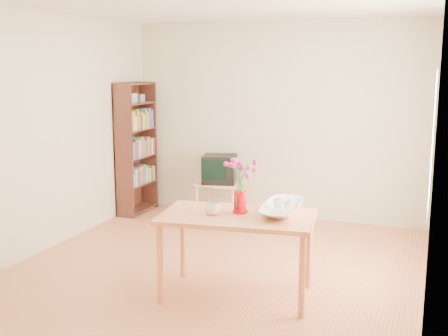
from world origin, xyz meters
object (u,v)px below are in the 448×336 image
at_px(table, 237,224).
at_px(television, 220,168).
at_px(pitcher, 240,203).
at_px(mug, 213,209).
at_px(bowl, 282,187).

distance_m(table, television, 2.71).
bearing_deg(television, pitcher, -77.84).
relative_size(table, pitcher, 6.80).
distance_m(mug, television, 2.71).
relative_size(table, mug, 10.47).
relative_size(mug, television, 0.26).
xyz_separation_m(table, television, (-1.12, 2.47, -0.01)).
bearing_deg(pitcher, bowl, 25.15).
relative_size(pitcher, television, 0.41).
distance_m(pitcher, television, 2.66).
bearing_deg(mug, television, -99.95).
bearing_deg(table, bowl, 22.97).
bearing_deg(bowl, television, 122.98).
xyz_separation_m(pitcher, bowl, (0.34, 0.13, 0.14)).
distance_m(pitcher, bowl, 0.40).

